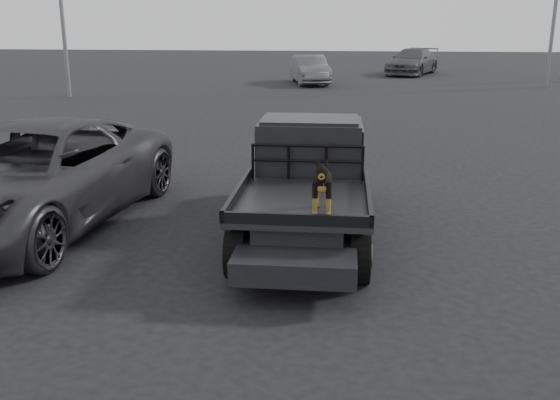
# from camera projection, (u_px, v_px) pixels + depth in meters

# --- Properties ---
(ground) EXTENTS (120.00, 120.00, 0.00)m
(ground) POSITION_uv_depth(u_px,v_px,m) (249.00, 266.00, 8.93)
(ground) COLOR black
(ground) RESTS_ON ground
(flatbed_ute) EXTENTS (2.00, 5.40, 0.92)m
(flatbed_ute) POSITION_uv_depth(u_px,v_px,m) (306.00, 210.00, 9.98)
(flatbed_ute) COLOR black
(flatbed_ute) RESTS_ON ground
(ute_cab) EXTENTS (1.72, 1.30, 0.88)m
(ute_cab) POSITION_uv_depth(u_px,v_px,m) (310.00, 144.00, 10.63)
(ute_cab) COLOR black
(ute_cab) RESTS_ON flatbed_ute
(headache_rack) EXTENTS (1.80, 0.08, 0.55)m
(headache_rack) POSITION_uv_depth(u_px,v_px,m) (307.00, 163.00, 9.96)
(headache_rack) COLOR black
(headache_rack) RESTS_ON flatbed_ute
(dog) EXTENTS (0.32, 0.60, 0.74)m
(dog) POSITION_uv_depth(u_px,v_px,m) (322.00, 184.00, 8.31)
(dog) COLOR black
(dog) RESTS_ON flatbed_ute
(parked_suv) EXTENTS (3.55, 6.55, 1.74)m
(parked_suv) POSITION_uv_depth(u_px,v_px,m) (30.00, 177.00, 10.42)
(parked_suv) COLOR #333237
(parked_suv) RESTS_ON ground
(distant_car_a) EXTENTS (2.51, 4.72, 1.48)m
(distant_car_a) POSITION_uv_depth(u_px,v_px,m) (310.00, 70.00, 33.27)
(distant_car_a) COLOR #535359
(distant_car_a) RESTS_ON ground
(distant_car_b) EXTENTS (4.06, 5.84, 1.57)m
(distant_car_b) POSITION_uv_depth(u_px,v_px,m) (412.00, 62.00, 38.69)
(distant_car_b) COLOR #46464B
(distant_car_b) RESTS_ON ground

